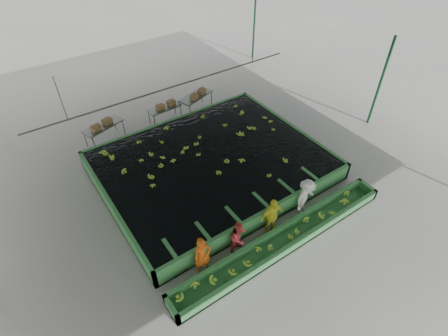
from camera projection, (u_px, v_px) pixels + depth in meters
ground at (230, 190)px, 15.93m from camera, size 80.00×80.00×0.00m
shed_roof at (232, 93)px, 12.62m from camera, size 20.00×22.00×0.04m
shed_posts at (231, 147)px, 14.27m from camera, size 20.00×22.00×5.00m
flotation_tank at (212, 165)px, 16.56m from camera, size 10.00×8.00×0.90m
tank_water at (212, 159)px, 16.29m from camera, size 9.70×7.70×0.00m
sorting_trough at (284, 240)px, 13.54m from camera, size 10.00×1.00×0.50m
cableway_rail at (172, 87)px, 17.02m from camera, size 0.08×0.08×14.00m
rail_hanger_left at (61, 99)px, 14.23m from camera, size 0.04×0.04×2.00m
rail_hanger_right at (253, 44)px, 18.50m from camera, size 0.04×0.04×2.00m
worker_a at (203, 256)px, 12.26m from camera, size 0.68×0.49×1.74m
worker_b at (239, 237)px, 13.02m from camera, size 0.87×0.76×1.51m
worker_c at (272, 216)px, 13.61m from camera, size 1.07×0.49×1.78m
worker_d at (306, 197)px, 14.39m from camera, size 1.28×0.92×1.78m
packing_table_left at (105, 133)px, 18.47m from camera, size 2.28×1.45×0.97m
packing_table_mid at (165, 114)px, 19.94m from camera, size 1.91×0.83×0.86m
packing_table_right at (196, 103)px, 20.72m from camera, size 2.35×1.51×0.99m
box_stack_left at (102, 127)px, 18.06m from camera, size 1.25×0.73×0.26m
box_stack_mid at (166, 107)px, 19.72m from camera, size 1.19×0.43×0.25m
box_stack_right at (198, 96)px, 20.37m from camera, size 1.24×0.80×0.26m
floating_bananas at (203, 150)px, 16.78m from camera, size 8.54×5.83×0.12m
trough_bananas at (284, 237)px, 13.45m from camera, size 8.30×0.55×0.11m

